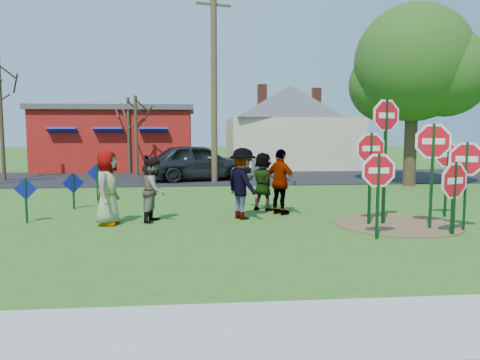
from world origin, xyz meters
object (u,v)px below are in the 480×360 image
Objects in this scene: person_b at (107,188)px; stop_sign_c at (433,152)px; person_a at (107,188)px; suv at (198,162)px; leafy_tree at (416,69)px; stop_sign_a at (378,177)px; utility_pole at (214,77)px; stop_sign_b at (386,129)px; stop_sign_d at (447,161)px.

stop_sign_c is at bearing -113.16° from person_b.
suv is (2.34, 10.46, -0.03)m from person_a.
stop_sign_c is at bearing -168.75° from suv.
stop_sign_a is at bearing -119.21° from leafy_tree.
person_a is 0.37× the size of suv.
leafy_tree is (8.64, -2.01, 0.21)m from utility_pole.
stop_sign_a is 0.61× the size of stop_sign_b.
stop_sign_c is 1.44× the size of person_a.
stop_sign_d is 9.24m from person_a.
stop_sign_b is 1.22× the size of stop_sign_c.
utility_pole reaches higher than person_b.
stop_sign_b is 1.80× the size of person_b.
suv is 10.65m from leafy_tree.
stop_sign_b is 2.49m from stop_sign_d.
stop_sign_a reaches higher than person_a.
stop_sign_d is at bearing -160.38° from suv.
person_a is at bearing -172.89° from stop_sign_c.
person_a is at bearing -177.11° from stop_sign_d.
stop_sign_a is at bearing -133.86° from stop_sign_b.
stop_sign_b is at bearing -171.34° from suv.
person_a is (-7.05, 0.61, -1.50)m from stop_sign_b.
leafy_tree is (2.54, 7.36, 3.47)m from stop_sign_d.
person_b is at bearing -173.67° from stop_sign_c.
utility_pole is at bearing 108.24° from stop_sign_a.
person_b is at bearing -177.85° from stop_sign_d.
person_a is 10.72m from suv.
stop_sign_c is (0.92, -0.66, -0.55)m from stop_sign_b.
stop_sign_d is at bearing -56.92° from utility_pole.
person_a is 0.24× the size of leafy_tree.
suv is at bearing -2.84° from person_a.
leafy_tree is (11.75, 7.64, 4.09)m from person_a.
suv is 4.07m from utility_pole.
utility_pole is (-6.10, 9.37, 3.26)m from stop_sign_d.
person_b is (-8.01, 1.39, -0.97)m from stop_sign_c.
stop_sign_a is 6.72m from person_b.
stop_sign_c is at bearing 31.23° from stop_sign_a.
utility_pole reaches higher than stop_sign_a.
stop_sign_c is (1.71, 0.91, 0.51)m from stop_sign_a.
suv is (-4.71, 11.07, -1.53)m from stop_sign_b.
person_a is 0.21× the size of utility_pole.
leafy_tree is (5.49, 9.81, 3.66)m from stop_sign_a.
leafy_tree reaches higher than stop_sign_c.
stop_sign_d is at bearing -78.51° from person_a.
stop_sign_b reaches higher than stop_sign_d.
person_a is 10.85m from utility_pole.
person_a reaches higher than suv.
suv is 0.66× the size of leafy_tree.
suv is at bearing 125.17° from stop_sign_d.
stop_sign_b is 11.24m from utility_pole.
stop_sign_b is at bearing -156.62° from stop_sign_d.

